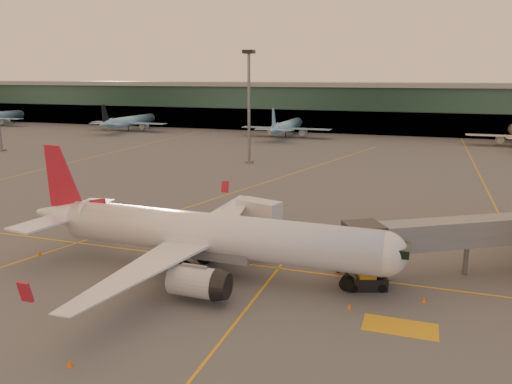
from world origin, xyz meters
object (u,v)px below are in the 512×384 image
(gpu_cart, at_px, (349,267))
(pushback_tug, at_px, (366,281))
(main_airplane, at_px, (203,235))
(catering_truck, at_px, (259,215))

(gpu_cart, xyz_separation_m, pushback_tug, (2.17, -3.35, 0.18))
(main_airplane, xyz_separation_m, gpu_cart, (14.34, 4.72, -3.44))
(main_airplane, xyz_separation_m, pushback_tug, (16.50, 1.37, -3.26))
(main_airplane, distance_m, catering_truck, 14.39)
(main_airplane, height_order, catering_truck, main_airplane)
(catering_truck, relative_size, gpu_cart, 2.46)
(pushback_tug, bearing_deg, gpu_cart, 104.17)
(pushback_tug, bearing_deg, catering_truck, 120.88)
(catering_truck, height_order, gpu_cart, catering_truck)
(gpu_cart, bearing_deg, pushback_tug, -38.81)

